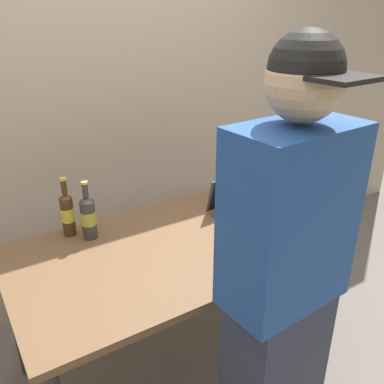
% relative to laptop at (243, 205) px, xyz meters
% --- Properties ---
extents(ground_plane, '(8.00, 8.00, 0.00)m').
position_rel_laptop_xyz_m(ground_plane, '(-0.49, -0.09, -0.80)').
color(ground_plane, slate).
rests_on(ground_plane, ground).
extents(desk, '(1.51, 0.87, 0.75)m').
position_rel_laptop_xyz_m(desk, '(-0.49, -0.09, -0.15)').
color(desk, brown).
rests_on(desk, ground).
extents(laptop, '(0.37, 0.30, 0.20)m').
position_rel_laptop_xyz_m(laptop, '(0.00, 0.00, 0.00)').
color(laptop, '#383D4C').
rests_on(laptop, desk).
extents(beer_bottle_amber, '(0.06, 0.06, 0.30)m').
position_rel_laptop_xyz_m(beer_bottle_amber, '(-0.87, 0.27, 0.07)').
color(beer_bottle_amber, '#472B14').
rests_on(beer_bottle_amber, desk).
extents(beer_bottle_brown, '(0.07, 0.07, 0.30)m').
position_rel_laptop_xyz_m(beer_bottle_brown, '(-0.80, 0.19, 0.07)').
color(beer_bottle_brown, '#333333').
rests_on(beer_bottle_brown, desk).
extents(person_figure, '(0.41, 0.31, 1.74)m').
position_rel_laptop_xyz_m(person_figure, '(-0.47, -0.78, 0.10)').
color(person_figure, '#2D3347').
rests_on(person_figure, ground).
extents(coffee_mug, '(0.11, 0.08, 0.08)m').
position_rel_laptop_xyz_m(coffee_mug, '(0.03, 0.23, -0.00)').
color(coffee_mug, '#BF4C33').
rests_on(coffee_mug, desk).
extents(back_wall, '(6.00, 0.10, 2.60)m').
position_rel_laptop_xyz_m(back_wall, '(-0.49, 0.80, 0.50)').
color(back_wall, tan).
rests_on(back_wall, ground).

